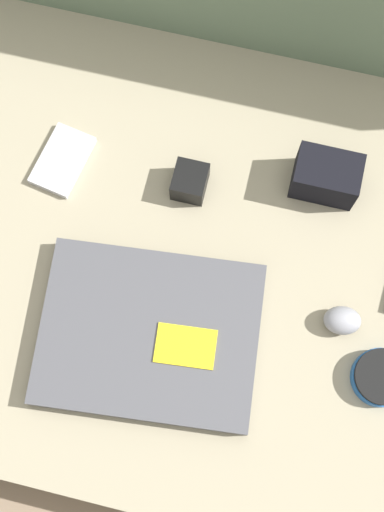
# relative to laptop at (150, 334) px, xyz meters

# --- Properties ---
(ground_plane) EXTENTS (8.00, 8.00, 0.00)m
(ground_plane) POSITION_rel_laptop_xyz_m (0.03, 0.13, -0.16)
(ground_plane) COLOR #7A6651
(couch_seat) EXTENTS (1.18, 0.78, 0.15)m
(couch_seat) POSITION_rel_laptop_xyz_m (0.03, 0.13, -0.09)
(couch_seat) COLOR gray
(couch_seat) RESTS_ON ground_plane
(laptop) EXTENTS (0.35, 0.29, 0.03)m
(laptop) POSITION_rel_laptop_xyz_m (0.00, 0.00, 0.00)
(laptop) COLOR #47474C
(laptop) RESTS_ON couch_seat
(computer_mouse) EXTENTS (0.06, 0.05, 0.04)m
(computer_mouse) POSITION_rel_laptop_xyz_m (0.28, 0.09, 0.00)
(computer_mouse) COLOR gray
(computer_mouse) RESTS_ON couch_seat
(speaker_puck) EXTENTS (0.09, 0.09, 0.03)m
(speaker_puck) POSITION_rel_laptop_xyz_m (0.35, 0.02, -0.00)
(speaker_puck) COLOR #1E569E
(speaker_puck) RESTS_ON couch_seat
(phone_black) EXTENTS (0.09, 0.12, 0.01)m
(phone_black) POSITION_rel_laptop_xyz_m (-0.21, 0.25, -0.01)
(phone_black) COLOR #B7B7BC
(phone_black) RESTS_ON couch_seat
(camera_pouch) EXTENTS (0.10, 0.07, 0.07)m
(camera_pouch) POSITION_rel_laptop_xyz_m (0.21, 0.31, 0.02)
(camera_pouch) COLOR black
(camera_pouch) RESTS_ON couch_seat
(charger_brick) EXTENTS (0.05, 0.06, 0.05)m
(charger_brick) POSITION_rel_laptop_xyz_m (0.00, 0.25, 0.01)
(charger_brick) COLOR black
(charger_brick) RESTS_ON couch_seat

